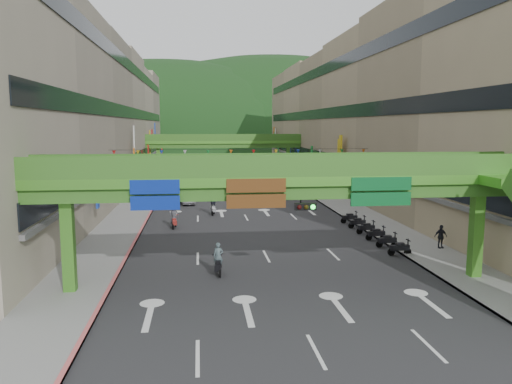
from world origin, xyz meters
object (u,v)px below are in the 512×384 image
(overpass_near, at_px, (302,191))
(car_silver, at_px, (187,198))
(car_yellow, at_px, (254,177))
(pedestrian_red, at_px, (475,255))
(scooter_rider_near, at_px, (218,260))
(scooter_rider_mid, at_px, (271,192))

(overpass_near, relative_size, car_silver, 6.96)
(car_yellow, distance_m, pedestrian_red, 49.56)
(overpass_near, relative_size, car_yellow, 7.23)
(scooter_rider_near, distance_m, car_silver, 26.77)
(scooter_rider_near, xyz_separation_m, car_yellow, (7.51, 48.58, -0.20))
(overpass_near, bearing_deg, scooter_rider_mid, 84.62)
(car_silver, height_order, car_yellow, car_silver)
(scooter_rider_near, height_order, car_yellow, scooter_rider_near)
(car_silver, bearing_deg, overpass_near, -86.24)
(overpass_near, distance_m, scooter_rider_mid, 30.59)
(overpass_near, bearing_deg, car_yellow, 86.36)
(scooter_rider_near, distance_m, scooter_rider_mid, 28.14)
(pedestrian_red, bearing_deg, scooter_rider_mid, 90.20)
(scooter_rider_near, xyz_separation_m, pedestrian_red, (15.51, -0.34, -0.05))
(overpass_near, height_order, scooter_rider_near, overpass_near)
(scooter_rider_near, bearing_deg, car_silver, 95.08)
(car_yellow, bearing_deg, overpass_near, -91.27)
(car_silver, xyz_separation_m, car_yellow, (9.88, 21.91, -0.00))
(pedestrian_red, bearing_deg, car_silver, 106.72)
(overpass_near, distance_m, scooter_rider_near, 6.75)
(car_yellow, bearing_deg, scooter_rider_near, -96.43)
(overpass_near, bearing_deg, scooter_rider_near, 145.11)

